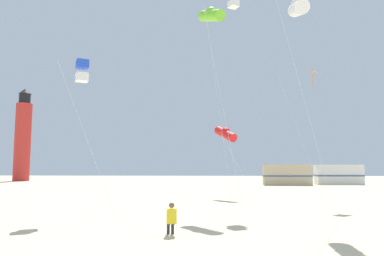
{
  "coord_description": "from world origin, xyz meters",
  "views": [
    {
      "loc": [
        0.91,
        -6.42,
        2.41
      ],
      "look_at": [
        -0.09,
        11.54,
        4.35
      ],
      "focal_mm": 34.32,
      "sensor_mm": 36.0,
      "label": 1
    }
  ],
  "objects_px": {
    "kite_box_magenta": "(233,0)",
    "lighthouse_distant": "(23,137)",
    "kite_flyer_standing": "(171,218)",
    "kite_tube_scarlet": "(226,134)",
    "kite_diamond_orange": "(311,76)",
    "rv_van_tan": "(287,175)",
    "kite_tube_white": "(298,8)",
    "rv_van_white": "(339,175)",
    "kite_box_blue": "(82,71)",
    "kite_tube_lime": "(211,15)"
  },
  "relations": [
    {
      "from": "kite_box_blue",
      "to": "kite_tube_white",
      "type": "relative_size",
      "value": 0.73
    },
    {
      "from": "kite_flyer_standing",
      "to": "rv_van_white",
      "type": "relative_size",
      "value": 0.18
    },
    {
      "from": "kite_tube_white",
      "to": "kite_box_magenta",
      "type": "xyz_separation_m",
      "value": [
        -2.8,
        6.15,
        3.42
      ]
    },
    {
      "from": "kite_tube_lime",
      "to": "kite_flyer_standing",
      "type": "bearing_deg",
      "value": -99.72
    },
    {
      "from": "kite_diamond_orange",
      "to": "kite_box_blue",
      "type": "distance_m",
      "value": 14.98
    },
    {
      "from": "kite_tube_lime",
      "to": "rv_van_tan",
      "type": "relative_size",
      "value": 1.91
    },
    {
      "from": "kite_tube_lime",
      "to": "rv_van_tan",
      "type": "bearing_deg",
      "value": 70.87
    },
    {
      "from": "kite_tube_scarlet",
      "to": "kite_box_blue",
      "type": "bearing_deg",
      "value": -124.68
    },
    {
      "from": "kite_flyer_standing",
      "to": "kite_diamond_orange",
      "type": "xyz_separation_m",
      "value": [
        8.22,
        11.41,
        7.97
      ]
    },
    {
      "from": "kite_tube_white",
      "to": "rv_van_tan",
      "type": "distance_m",
      "value": 35.32
    },
    {
      "from": "kite_flyer_standing",
      "to": "kite_tube_lime",
      "type": "distance_m",
      "value": 14.18
    },
    {
      "from": "kite_diamond_orange",
      "to": "kite_box_blue",
      "type": "xyz_separation_m",
      "value": [
        -13.52,
        -6.34,
        -1.16
      ]
    },
    {
      "from": "kite_flyer_standing",
      "to": "kite_tube_scarlet",
      "type": "relative_size",
      "value": 0.2
    },
    {
      "from": "kite_box_blue",
      "to": "kite_tube_scarlet",
      "type": "relative_size",
      "value": 1.37
    },
    {
      "from": "kite_diamond_orange",
      "to": "kite_box_magenta",
      "type": "bearing_deg",
      "value": -169.24
    },
    {
      "from": "kite_flyer_standing",
      "to": "kite_tube_white",
      "type": "relative_size",
      "value": 0.11
    },
    {
      "from": "lighthouse_distant",
      "to": "rv_van_white",
      "type": "distance_m",
      "value": 53.63
    },
    {
      "from": "kite_diamond_orange",
      "to": "kite_box_blue",
      "type": "bearing_deg",
      "value": -154.87
    },
    {
      "from": "kite_flyer_standing",
      "to": "kite_tube_scarlet",
      "type": "bearing_deg",
      "value": -111.85
    },
    {
      "from": "kite_tube_white",
      "to": "lighthouse_distant",
      "type": "relative_size",
      "value": 0.65
    },
    {
      "from": "kite_diamond_orange",
      "to": "kite_box_magenta",
      "type": "relative_size",
      "value": 0.64
    },
    {
      "from": "kite_flyer_standing",
      "to": "kite_tube_white",
      "type": "bearing_deg",
      "value": -156.52
    },
    {
      "from": "kite_tube_lime",
      "to": "kite_box_blue",
      "type": "height_order",
      "value": "kite_tube_lime"
    },
    {
      "from": "kite_flyer_standing",
      "to": "kite_tube_lime",
      "type": "xyz_separation_m",
      "value": [
        1.47,
        8.57,
        11.21
      ]
    },
    {
      "from": "kite_tube_scarlet",
      "to": "rv_van_white",
      "type": "xyz_separation_m",
      "value": [
        16.9,
        24.06,
        -3.76
      ]
    },
    {
      "from": "kite_box_magenta",
      "to": "kite_flyer_standing",
      "type": "bearing_deg",
      "value": -105.82
    },
    {
      "from": "kite_box_blue",
      "to": "kite_tube_scarlet",
      "type": "distance_m",
      "value": 14.0
    },
    {
      "from": "kite_box_magenta",
      "to": "lighthouse_distant",
      "type": "xyz_separation_m",
      "value": [
        -35.7,
        40.5,
        -5.81
      ]
    },
    {
      "from": "kite_box_blue",
      "to": "kite_box_magenta",
      "type": "bearing_deg",
      "value": 32.92
    },
    {
      "from": "kite_box_magenta",
      "to": "kite_diamond_orange",
      "type": "bearing_deg",
      "value": 10.76
    },
    {
      "from": "kite_box_blue",
      "to": "lighthouse_distant",
      "type": "height_order",
      "value": "lighthouse_distant"
    },
    {
      "from": "kite_box_blue",
      "to": "kite_tube_white",
      "type": "height_order",
      "value": "kite_tube_white"
    },
    {
      "from": "kite_diamond_orange",
      "to": "kite_tube_scarlet",
      "type": "xyz_separation_m",
      "value": [
        -5.66,
        5.01,
        -3.43
      ]
    },
    {
      "from": "kite_flyer_standing",
      "to": "lighthouse_distant",
      "type": "height_order",
      "value": "lighthouse_distant"
    },
    {
      "from": "kite_tube_lime",
      "to": "rv_van_tan",
      "type": "distance_m",
      "value": 32.79
    },
    {
      "from": "kite_tube_white",
      "to": "kite_tube_scarlet",
      "type": "relative_size",
      "value": 1.87
    },
    {
      "from": "kite_tube_scarlet",
      "to": "lighthouse_distant",
      "type": "relative_size",
      "value": 0.35
    },
    {
      "from": "kite_box_blue",
      "to": "kite_tube_lime",
      "type": "bearing_deg",
      "value": 27.39
    },
    {
      "from": "kite_box_blue",
      "to": "rv_van_white",
      "type": "relative_size",
      "value": 1.24
    },
    {
      "from": "kite_diamond_orange",
      "to": "rv_van_tan",
      "type": "height_order",
      "value": "kite_diamond_orange"
    },
    {
      "from": "kite_flyer_standing",
      "to": "kite_box_blue",
      "type": "distance_m",
      "value": 10.01
    },
    {
      "from": "kite_box_magenta",
      "to": "rv_van_tan",
      "type": "bearing_deg",
      "value": 72.46
    },
    {
      "from": "kite_tube_white",
      "to": "rv_van_tan",
      "type": "relative_size",
      "value": 1.67
    },
    {
      "from": "lighthouse_distant",
      "to": "rv_van_white",
      "type": "relative_size",
      "value": 2.6
    },
    {
      "from": "kite_tube_white",
      "to": "rv_van_tan",
      "type": "height_order",
      "value": "kite_tube_white"
    },
    {
      "from": "kite_box_magenta",
      "to": "lighthouse_distant",
      "type": "relative_size",
      "value": 0.85
    },
    {
      "from": "rv_van_tan",
      "to": "kite_tube_scarlet",
      "type": "bearing_deg",
      "value": -110.14
    },
    {
      "from": "rv_van_tan",
      "to": "kite_tube_lime",
      "type": "bearing_deg",
      "value": -106.36
    },
    {
      "from": "kite_tube_lime",
      "to": "kite_tube_white",
      "type": "xyz_separation_m",
      "value": [
        4.28,
        -4.32,
        -1.6
      ]
    },
    {
      "from": "kite_flyer_standing",
      "to": "kite_tube_lime",
      "type": "bearing_deg",
      "value": -112.71
    }
  ]
}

